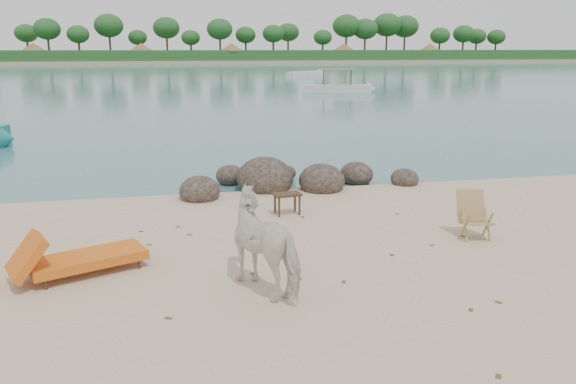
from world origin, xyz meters
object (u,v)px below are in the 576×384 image
cow (270,244)px  deck_chair (477,218)px  boulders (285,181)px  side_table (287,205)px  lounge_chair (88,254)px

cow → deck_chair: 4.41m
boulders → deck_chair: (2.73, -4.68, 0.24)m
boulders → deck_chair: 5.42m
side_table → lounge_chair: 4.54m
lounge_chair → cow: bearing=-46.0°
side_table → lounge_chair: size_ratio=0.26×
cow → lounge_chair: 3.02m
side_table → deck_chair: size_ratio=0.65×
cow → deck_chair: bearing=169.5°
cow → lounge_chair: bearing=-52.0°
boulders → lounge_chair: boulders is taller
boulders → side_table: boulders is taller
boulders → deck_chair: size_ratio=7.11×
lounge_chair → deck_chair: deck_chair is taller
side_table → lounge_chair: (-3.77, -2.53, 0.10)m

